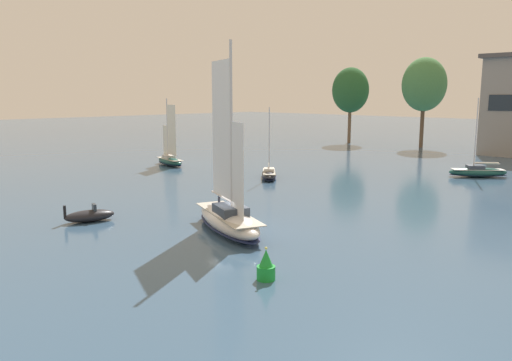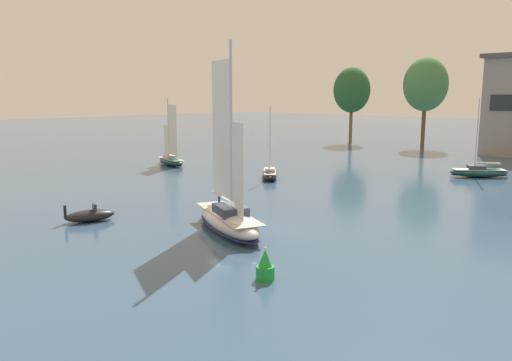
{
  "view_description": "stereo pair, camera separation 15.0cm",
  "coord_description": "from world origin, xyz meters",
  "px_view_note": "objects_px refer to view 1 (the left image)",
  "views": [
    {
      "loc": [
        27.38,
        -24.71,
        10.2
      ],
      "look_at": [
        0.0,
        3.0,
        3.55
      ],
      "focal_mm": 35.0,
      "sensor_mm": 36.0,
      "label": 1
    },
    {
      "loc": [
        27.49,
        -24.61,
        10.2
      ],
      "look_at": [
        0.0,
        3.0,
        3.55
      ],
      "focal_mm": 35.0,
      "sensor_mm": 36.0,
      "label": 2
    }
  ],
  "objects_px": {
    "sailboat_moored_near_marina": "(478,172)",
    "motor_tender": "(89,216)",
    "channel_buoy": "(266,267)",
    "tree_shore_right": "(350,90)",
    "sailboat_moored_far_slip": "(269,174)",
    "tree_shore_center": "(424,85)",
    "sailboat_main": "(228,217)",
    "sailboat_moored_mid_channel": "(170,160)"
  },
  "relations": [
    {
      "from": "sailboat_moored_near_marina",
      "to": "motor_tender",
      "type": "relative_size",
      "value": 2.33
    },
    {
      "from": "motor_tender",
      "to": "channel_buoy",
      "type": "xyz_separation_m",
      "value": [
        19.32,
        0.67,
        0.26
      ]
    },
    {
      "from": "tree_shore_right",
      "to": "motor_tender",
      "type": "distance_m",
      "value": 77.87
    },
    {
      "from": "tree_shore_right",
      "to": "sailboat_moored_far_slip",
      "type": "distance_m",
      "value": 52.28
    },
    {
      "from": "tree_shore_center",
      "to": "sailboat_moored_near_marina",
      "type": "height_order",
      "value": "tree_shore_center"
    },
    {
      "from": "tree_shore_center",
      "to": "sailboat_main",
      "type": "distance_m",
      "value": 72.46
    },
    {
      "from": "tree_shore_center",
      "to": "sailboat_moored_near_marina",
      "type": "xyz_separation_m",
      "value": [
        22.45,
        -29.59,
        -11.62
      ]
    },
    {
      "from": "sailboat_main",
      "to": "sailboat_moored_far_slip",
      "type": "distance_m",
      "value": 24.81
    },
    {
      "from": "sailboat_moored_far_slip",
      "to": "tree_shore_right",
      "type": "bearing_deg",
      "value": 113.18
    },
    {
      "from": "channel_buoy",
      "to": "motor_tender",
      "type": "bearing_deg",
      "value": -178.0
    },
    {
      "from": "tree_shore_center",
      "to": "tree_shore_right",
      "type": "bearing_deg",
      "value": -173.0
    },
    {
      "from": "sailboat_main",
      "to": "tree_shore_right",
      "type": "bearing_deg",
      "value": 117.37
    },
    {
      "from": "sailboat_moored_near_marina",
      "to": "sailboat_moored_mid_channel",
      "type": "relative_size",
      "value": 1.02
    },
    {
      "from": "motor_tender",
      "to": "channel_buoy",
      "type": "height_order",
      "value": "channel_buoy"
    },
    {
      "from": "sailboat_main",
      "to": "channel_buoy",
      "type": "height_order",
      "value": "sailboat_main"
    },
    {
      "from": "tree_shore_right",
      "to": "tree_shore_center",
      "type": "bearing_deg",
      "value": 7.0
    },
    {
      "from": "tree_shore_right",
      "to": "sailboat_main",
      "type": "distance_m",
      "value": 76.24
    },
    {
      "from": "sailboat_moored_mid_channel",
      "to": "motor_tender",
      "type": "xyz_separation_m",
      "value": [
        22.86,
        -24.4,
        -0.32
      ]
    },
    {
      "from": "tree_shore_center",
      "to": "tree_shore_right",
      "type": "xyz_separation_m",
      "value": [
        -15.78,
        -1.94,
        -0.98
      ]
    },
    {
      "from": "tree_shore_center",
      "to": "motor_tender",
      "type": "distance_m",
      "value": 76.49
    },
    {
      "from": "sailboat_main",
      "to": "sailboat_moored_mid_channel",
      "type": "xyz_separation_m",
      "value": [
        -33.14,
        18.37,
        -0.29
      ]
    },
    {
      "from": "sailboat_moored_mid_channel",
      "to": "sailboat_moored_near_marina",
      "type": "bearing_deg",
      "value": 29.91
    },
    {
      "from": "sailboat_moored_mid_channel",
      "to": "sailboat_moored_far_slip",
      "type": "distance_m",
      "value": 18.63
    },
    {
      "from": "sailboat_moored_near_marina",
      "to": "sailboat_moored_far_slip",
      "type": "distance_m",
      "value": 26.5
    },
    {
      "from": "tree_shore_center",
      "to": "sailboat_moored_mid_channel",
      "type": "relative_size",
      "value": 1.8
    },
    {
      "from": "tree_shore_right",
      "to": "sailboat_moored_mid_channel",
      "type": "bearing_deg",
      "value": -88.13
    },
    {
      "from": "tree_shore_right",
      "to": "sailboat_moored_mid_channel",
      "type": "height_order",
      "value": "tree_shore_right"
    },
    {
      "from": "sailboat_main",
      "to": "motor_tender",
      "type": "height_order",
      "value": "sailboat_main"
    },
    {
      "from": "sailboat_moored_near_marina",
      "to": "tree_shore_right",
      "type": "bearing_deg",
      "value": 144.11
    },
    {
      "from": "sailboat_main",
      "to": "sailboat_moored_near_marina",
      "type": "distance_m",
      "value": 39.6
    },
    {
      "from": "sailboat_moored_mid_channel",
      "to": "motor_tender",
      "type": "relative_size",
      "value": 2.29
    },
    {
      "from": "tree_shore_right",
      "to": "channel_buoy",
      "type": "relative_size",
      "value": 8.44
    },
    {
      "from": "motor_tender",
      "to": "sailboat_main",
      "type": "bearing_deg",
      "value": 30.39
    },
    {
      "from": "sailboat_main",
      "to": "sailboat_moored_far_slip",
      "type": "height_order",
      "value": "sailboat_main"
    },
    {
      "from": "tree_shore_center",
      "to": "channel_buoy",
      "type": "relative_size",
      "value": 9.18
    },
    {
      "from": "sailboat_moored_near_marina",
      "to": "sailboat_moored_mid_channel",
      "type": "bearing_deg",
      "value": -150.09
    },
    {
      "from": "tree_shore_right",
      "to": "channel_buoy",
      "type": "bearing_deg",
      "value": -58.87
    },
    {
      "from": "sailboat_main",
      "to": "sailboat_moored_near_marina",
      "type": "height_order",
      "value": "sailboat_main"
    },
    {
      "from": "sailboat_moored_near_marina",
      "to": "sailboat_moored_far_slip",
      "type": "xyz_separation_m",
      "value": [
        -18.08,
        -19.38,
        -0.07
      ]
    },
    {
      "from": "sailboat_moored_far_slip",
      "to": "sailboat_moored_near_marina",
      "type": "bearing_deg",
      "value": 46.99
    },
    {
      "from": "sailboat_moored_far_slip",
      "to": "channel_buoy",
      "type": "height_order",
      "value": "sailboat_moored_far_slip"
    },
    {
      "from": "tree_shore_center",
      "to": "sailboat_main",
      "type": "height_order",
      "value": "tree_shore_center"
    }
  ]
}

